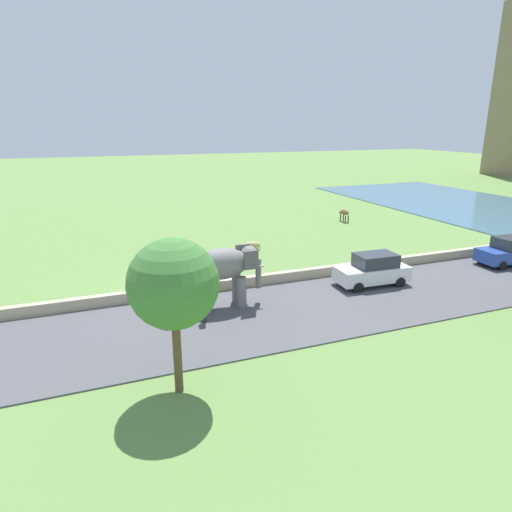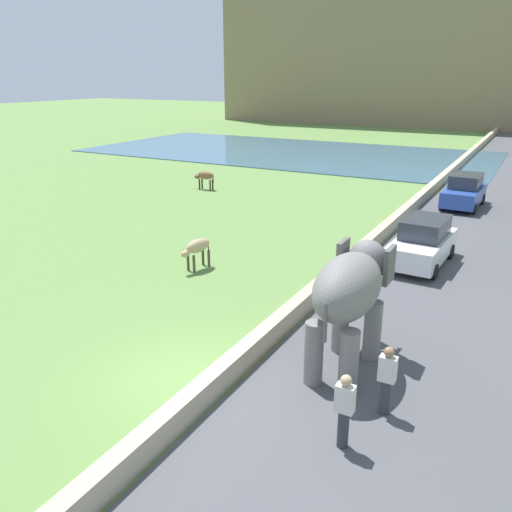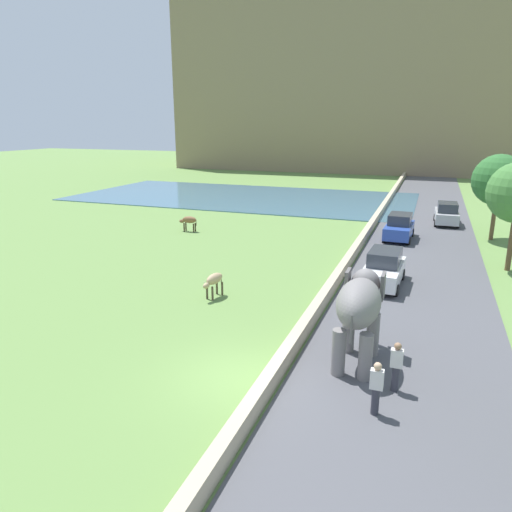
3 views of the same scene
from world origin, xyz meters
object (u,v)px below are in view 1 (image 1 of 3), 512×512
(person_trailing, at_px, (170,306))
(car_blue, at_px, (510,251))
(elephant, at_px, (226,267))
(car_white, at_px, (373,270))
(cow_tan, at_px, (251,246))
(person_beside_elephant, at_px, (204,305))
(cow_brown, at_px, (344,213))

(person_trailing, xyz_separation_m, car_blue, (-0.95, 21.57, 0.03))
(elephant, distance_m, car_blue, 18.71)
(car_white, distance_m, cow_tan, 8.44)
(car_blue, bearing_deg, person_trailing, -87.49)
(elephant, height_order, car_blue, elephant)
(person_beside_elephant, bearing_deg, cow_brown, 132.98)
(cow_tan, xyz_separation_m, cow_brown, (-7.69, 11.97, 0.00))
(car_white, relative_size, cow_brown, 2.92)
(elephant, relative_size, person_trailing, 2.13)
(elephant, bearing_deg, car_blue, 90.00)
(cow_brown, bearing_deg, elephant, -47.01)
(car_blue, distance_m, car_white, 10.27)
(cow_tan, bearing_deg, elephant, -28.98)
(cow_tan, bearing_deg, car_blue, 63.97)
(person_beside_elephant, relative_size, cow_brown, 1.17)
(person_trailing, bearing_deg, cow_tan, 139.81)
(car_blue, height_order, cow_tan, car_blue)
(elephant, relative_size, car_white, 0.85)
(person_beside_elephant, height_order, person_trailing, same)
(person_beside_elephant, bearing_deg, elephant, 132.93)
(person_beside_elephant, distance_m, cow_tan, 10.13)
(car_blue, xyz_separation_m, cow_brown, (-14.87, -2.73, -0.06))
(car_white, xyz_separation_m, cow_brown, (-14.87, 7.54, -0.06))
(elephant, distance_m, person_trailing, 3.26)
(person_beside_elephant, height_order, car_blue, car_blue)
(car_blue, height_order, car_white, same)
(cow_tan, bearing_deg, person_trailing, -40.19)
(car_blue, bearing_deg, elephant, -90.00)
(person_beside_elephant, height_order, car_white, car_white)
(person_trailing, height_order, car_white, car_white)
(person_trailing, bearing_deg, car_white, 94.79)
(person_trailing, distance_m, car_blue, 21.59)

